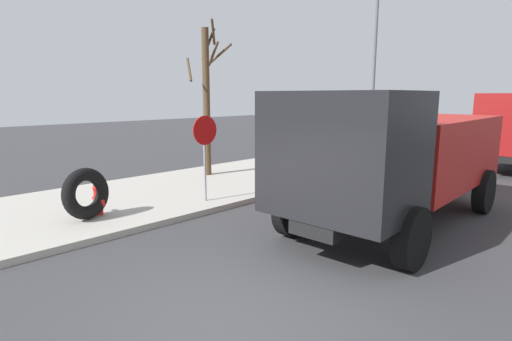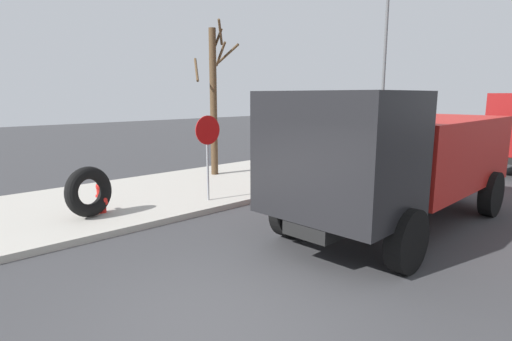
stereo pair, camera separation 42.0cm
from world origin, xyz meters
The scene contains 8 objects.
ground_plane centered at (0.00, 0.00, 0.00)m, with size 80.00×80.00×0.00m, color #38383A.
sidewalk_curb centered at (0.00, 6.50, 0.07)m, with size 36.00×5.00×0.15m, color #ADA89E.
fire_hydrant centered at (0.73, 5.45, 0.55)m, with size 0.22×0.50×0.75m.
loose_tire centered at (0.39, 5.30, 0.75)m, with size 1.17×1.17×0.30m, color black.
stop_sign centered at (3.31, 4.66, 1.72)m, with size 0.76×0.08×2.26m.
dump_truck_red centered at (5.30, 0.36, 1.61)m, with size 7.09×3.02×3.00m.
bare_tree centered at (5.67, 7.51, 2.86)m, with size 1.57×1.36×5.26m.
street_light_pole centered at (11.55, 4.46, 3.33)m, with size 0.12×0.12×6.36m, color #595B5E.
Camera 2 is at (-2.97, -3.99, 2.93)m, focal length 28.56 mm.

